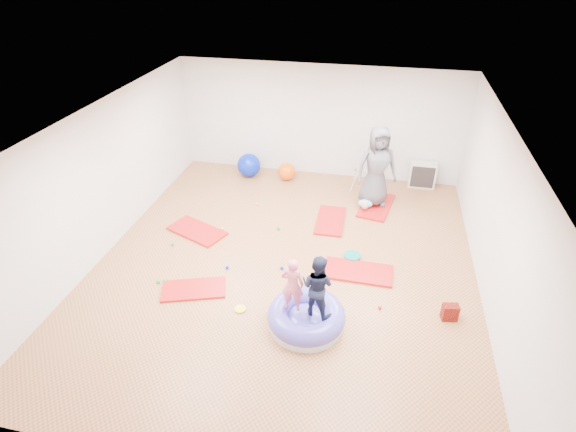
# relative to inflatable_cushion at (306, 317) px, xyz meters

# --- Properties ---
(room) EXTENTS (7.01, 8.01, 2.81)m
(room) POSITION_rel_inflatable_cushion_xyz_m (-0.67, 1.44, 1.25)
(room) COLOR #B1773C
(room) RESTS_ON ground
(gym_mat_front_left) EXTENTS (1.22, 0.87, 0.05)m
(gym_mat_front_left) POSITION_rel_inflatable_cushion_xyz_m (-2.08, 0.39, -0.13)
(gym_mat_front_left) COLOR red
(gym_mat_front_left) RESTS_ON ground
(gym_mat_mid_left) EXTENTS (1.36, 1.03, 0.05)m
(gym_mat_mid_left) POSITION_rel_inflatable_cushion_xyz_m (-2.71, 2.13, -0.13)
(gym_mat_mid_left) COLOR red
(gym_mat_mid_left) RESTS_ON ground
(gym_mat_center_back) EXTENTS (0.61, 1.19, 0.05)m
(gym_mat_center_back) POSITION_rel_inflatable_cushion_xyz_m (-0.02, 3.13, -0.13)
(gym_mat_center_back) COLOR red
(gym_mat_center_back) RESTS_ON ground
(gym_mat_right) EXTENTS (1.26, 0.65, 0.05)m
(gym_mat_right) POSITION_rel_inflatable_cushion_xyz_m (0.71, 1.48, -0.13)
(gym_mat_right) COLOR red
(gym_mat_right) RESTS_ON ground
(gym_mat_rear_right) EXTENTS (0.85, 1.36, 0.05)m
(gym_mat_rear_right) POSITION_rel_inflatable_cushion_xyz_m (0.92, 3.98, -0.13)
(gym_mat_rear_right) COLOR red
(gym_mat_rear_right) RESTS_ON ground
(inflatable_cushion) EXTENTS (1.24, 1.24, 0.39)m
(inflatable_cushion) POSITION_rel_inflatable_cushion_xyz_m (0.00, 0.00, 0.00)
(inflatable_cushion) COLOR silver
(inflatable_cushion) RESTS_ON ground
(child_pink) EXTENTS (0.36, 0.24, 0.96)m
(child_pink) POSITION_rel_inflatable_cushion_xyz_m (-0.23, -0.01, 0.69)
(child_pink) COLOR #E96984
(child_pink) RESTS_ON inflatable_cushion
(child_navy) EXTENTS (0.62, 0.54, 1.07)m
(child_navy) POSITION_rel_inflatable_cushion_xyz_m (0.16, -0.02, 0.74)
(child_navy) COLOR #171E38
(child_navy) RESTS_ON inflatable_cushion
(adult_caregiver) EXTENTS (1.04, 0.86, 1.84)m
(adult_caregiver) POSITION_rel_inflatable_cushion_xyz_m (0.84, 4.05, 0.82)
(adult_caregiver) COLOR #494A53
(adult_caregiver) RESTS_ON gym_mat_rear_right
(infant) EXTENTS (0.33, 0.33, 0.19)m
(infant) POSITION_rel_inflatable_cushion_xyz_m (0.68, 3.78, -0.00)
(infant) COLOR #94C1D4
(infant) RESTS_ON gym_mat_rear_right
(ball_pit_balls) EXTENTS (4.21, 3.10, 0.07)m
(ball_pit_balls) POSITION_rel_inflatable_cushion_xyz_m (-1.64, 1.54, -0.12)
(ball_pit_balls) COLOR red
(ball_pit_balls) RESTS_ON ground
(exercise_ball_blue) EXTENTS (0.60, 0.60, 0.60)m
(exercise_ball_blue) POSITION_rel_inflatable_cushion_xyz_m (-2.37, 4.89, 0.15)
(exercise_ball_blue) COLOR #071EB2
(exercise_ball_blue) RESTS_ON ground
(exercise_ball_orange) EXTENTS (0.45, 0.45, 0.45)m
(exercise_ball_orange) POSITION_rel_inflatable_cushion_xyz_m (-1.38, 4.89, 0.07)
(exercise_ball_orange) COLOR #ED5508
(exercise_ball_orange) RESTS_ON ground
(infant_play_gym) EXTENTS (0.63, 0.59, 0.48)m
(infant_play_gym) POSITION_rel_inflatable_cushion_xyz_m (0.57, 4.84, 0.17)
(infant_play_gym) COLOR silver
(infant_play_gym) RESTS_ON ground
(cube_shelf) EXTENTS (0.63, 0.31, 0.63)m
(cube_shelf) POSITION_rel_inflatable_cushion_xyz_m (1.96, 5.23, 0.16)
(cube_shelf) COLOR silver
(cube_shelf) RESTS_ON ground
(balance_disc) EXTENTS (0.32, 0.32, 0.07)m
(balance_disc) POSITION_rel_inflatable_cushion_xyz_m (0.56, 1.91, -0.12)
(balance_disc) COLOR #087E74
(balance_disc) RESTS_ON ground
(backpack) EXTENTS (0.27, 0.20, 0.29)m
(backpack) POSITION_rel_inflatable_cushion_xyz_m (2.24, 0.60, -0.01)
(backpack) COLOR #A9160D
(backpack) RESTS_ON ground
(yellow_toy) EXTENTS (0.19, 0.19, 0.03)m
(yellow_toy) POSITION_rel_inflatable_cushion_xyz_m (-1.13, 0.09, -0.14)
(yellow_toy) COLOR #FAC000
(yellow_toy) RESTS_ON ground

